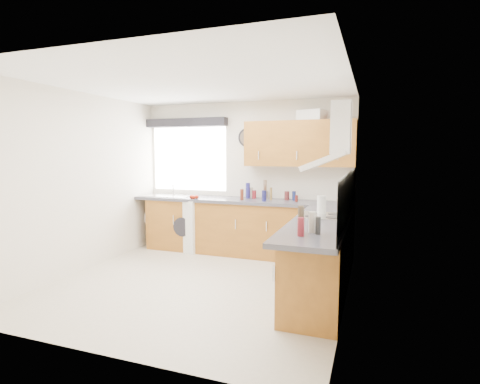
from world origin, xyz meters
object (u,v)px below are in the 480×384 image
at_px(oven, 322,256).
at_px(extractor_hood, 334,144).
at_px(upper_cabinets, 299,144).
at_px(washing_machine, 190,224).

distance_m(oven, extractor_hood, 1.35).
relative_size(upper_cabinets, washing_machine, 1.94).
xyz_separation_m(upper_cabinets, washing_machine, (-1.85, -0.10, -1.36)).
height_order(oven, extractor_hood, extractor_hood).
distance_m(oven, upper_cabinets, 1.99).
distance_m(extractor_hood, washing_machine, 3.08).
xyz_separation_m(extractor_hood, upper_cabinets, (-0.65, 1.33, 0.03)).
height_order(extractor_hood, washing_machine, extractor_hood).
relative_size(extractor_hood, upper_cabinets, 0.46).
relative_size(extractor_hood, washing_machine, 0.89).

